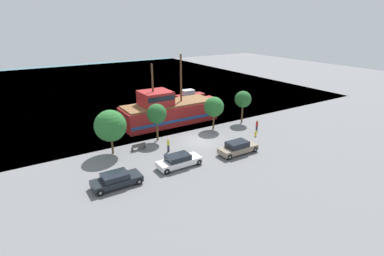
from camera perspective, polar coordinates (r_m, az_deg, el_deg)
ground_plane at (r=39.24m, az=1.41°, el=-2.52°), size 160.00×160.00×0.00m
water_surface at (r=78.28m, az=-16.91°, el=8.06°), size 80.00×80.00×0.00m
pirate_ship at (r=45.76m, az=-4.55°, el=3.32°), size 15.83×5.14×10.25m
moored_boat_dockside at (r=59.43m, az=-0.48°, el=6.11°), size 5.86×2.10×2.06m
parked_car_curb_front at (r=35.85m, az=8.71°, el=-3.70°), size 4.89×1.89×1.54m
parked_car_curb_mid at (r=32.42m, az=-2.50°, el=-6.24°), size 4.89×1.86×1.40m
parked_car_curb_rear at (r=29.72m, az=-14.22°, el=-9.50°), size 4.70×2.02×1.37m
fire_hydrant at (r=41.70m, az=12.07°, el=-0.98°), size 0.42×0.25×0.76m
bench_promenade_east at (r=37.14m, az=-10.14°, el=-3.46°), size 1.73×0.45×0.85m
pedestrian_walking_near at (r=43.28m, az=12.25°, el=0.40°), size 0.32×0.32×1.68m
pedestrian_walking_far at (r=36.00m, az=-4.54°, el=-3.25°), size 0.32×0.32×1.68m
tree_row_east at (r=35.73m, az=-15.29°, el=0.40°), size 3.69×3.69×5.33m
tree_row_mideast at (r=38.66m, az=-6.75°, el=2.69°), size 2.58×2.58×4.92m
tree_row_midwest at (r=42.79m, az=4.19°, el=4.03°), size 2.86×2.86×4.74m
tree_row_west at (r=46.12m, az=9.69°, el=5.40°), size 2.51×2.51×4.91m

